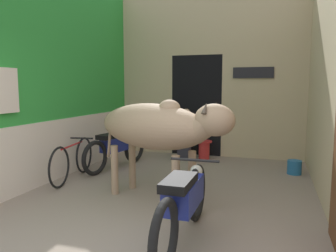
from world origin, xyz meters
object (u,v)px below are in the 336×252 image
object	(u,v)px
motorcycle_near	(184,201)
motorcycle_far	(116,147)
bicycle	(73,160)
plastic_stool	(204,149)
shopkeeper_seated	(186,133)
bucket	(294,167)
cow	(157,127)

from	to	relation	value
motorcycle_near	motorcycle_far	world-z (taller)	motorcycle_near
bicycle	plastic_stool	world-z (taller)	bicycle
motorcycle_near	plastic_stool	world-z (taller)	motorcycle_near
shopkeeper_seated	motorcycle_near	bearing A→B (deg)	-75.12
motorcycle_far	bucket	world-z (taller)	motorcycle_far
motorcycle_near	bicycle	world-z (taller)	motorcycle_near
motorcycle_far	bucket	size ratio (longest dim) A/B	7.14
shopkeeper_seated	bucket	distance (m)	2.44
motorcycle_far	plastic_stool	size ratio (longest dim) A/B	4.47
cow	bucket	size ratio (longest dim) A/B	8.81
plastic_stool	bucket	size ratio (longest dim) A/B	1.60
plastic_stool	bucket	xyz separation A→B (m)	(1.89, -0.77, -0.09)
cow	motorcycle_far	world-z (taller)	cow
bicycle	shopkeeper_seated	size ratio (longest dim) A/B	1.44
plastic_stool	shopkeeper_seated	bearing A→B (deg)	-166.47
motorcycle_near	bucket	distance (m)	3.53
motorcycle_far	bicycle	world-z (taller)	motorcycle_far
plastic_stool	motorcycle_near	bearing A→B (deg)	-81.07
motorcycle_far	shopkeeper_seated	size ratio (longest dim) A/B	1.63
motorcycle_far	bucket	xyz separation A→B (m)	(3.39, 0.65, -0.30)
bicycle	shopkeeper_seated	distance (m)	2.70
motorcycle_near	plastic_stool	size ratio (longest dim) A/B	4.73
motorcycle_far	plastic_stool	world-z (taller)	motorcycle_far
cow	shopkeeper_seated	distance (m)	2.86
cow	bucket	xyz separation A→B (m)	(1.96, 2.13, -0.94)
shopkeeper_seated	bicycle	bearing A→B (deg)	-122.43
bicycle	bucket	world-z (taller)	bicycle
plastic_stool	bucket	bearing A→B (deg)	-22.11
motorcycle_near	shopkeeper_seated	xyz separation A→B (m)	(-1.05, 3.95, 0.14)
cow	plastic_stool	world-z (taller)	cow
cow	bicycle	size ratio (longest dim) A/B	1.40
motorcycle_near	plastic_stool	xyz separation A→B (m)	(-0.64, 4.05, -0.23)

